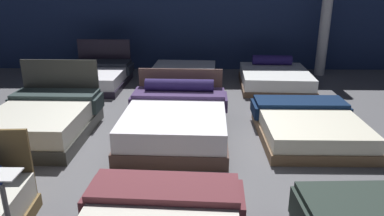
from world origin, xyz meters
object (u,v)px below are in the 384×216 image
object	(u,v)px
bed_4	(176,120)
bed_7	(183,77)
bed_8	(275,78)
support_pillar	(327,9)
bed_3	(43,121)
bed_6	(96,76)
bed_5	(308,126)

from	to	relation	value
bed_4	bed_7	size ratio (longest dim) A/B	1.05
bed_8	support_pillar	distance (m)	2.46
bed_4	bed_8	distance (m)	3.78
bed_7	bed_8	bearing A→B (deg)	2.86
bed_3	bed_6	bearing A→B (deg)	90.52
bed_6	bed_7	xyz separation A→B (m)	(2.16, 0.01, -0.01)
bed_6	bed_5	bearing A→B (deg)	-33.66
bed_5	support_pillar	xyz separation A→B (m)	(1.54, 4.28, 1.54)
bed_4	bed_6	world-z (taller)	bed_6
bed_5	support_pillar	distance (m)	4.81
bed_4	bed_8	xyz separation A→B (m)	(2.23, 3.06, -0.07)
bed_7	support_pillar	world-z (taller)	support_pillar
bed_4	bed_7	xyz separation A→B (m)	(-0.01, 3.07, -0.07)
bed_6	support_pillar	xyz separation A→B (m)	(5.88, 1.21, 1.52)
bed_3	bed_7	bearing A→B (deg)	55.73
bed_7	bed_8	xyz separation A→B (m)	(2.23, -0.01, -0.00)
bed_3	bed_7	xyz separation A→B (m)	(2.19, 3.09, -0.06)
bed_3	bed_6	distance (m)	3.08
bed_4	bed_8	world-z (taller)	bed_4
bed_3	bed_6	world-z (taller)	bed_3
bed_7	bed_4	bearing A→B (deg)	-86.71
bed_6	bed_7	bearing A→B (deg)	1.81
bed_3	bed_6	size ratio (longest dim) A/B	0.99
bed_6	bed_7	size ratio (longest dim) A/B	0.96
bed_7	bed_3	bearing A→B (deg)	-122.13
bed_8	support_pillar	world-z (taller)	support_pillar
bed_8	bed_7	bearing A→B (deg)	-177.41
bed_6	support_pillar	distance (m)	6.19
bed_4	support_pillar	xyz separation A→B (m)	(3.71, 4.28, 1.46)
bed_7	bed_5	bearing A→B (deg)	-51.52
bed_6	bed_4	bearing A→B (deg)	-53.12
bed_5	bed_8	size ratio (longest dim) A/B	0.95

